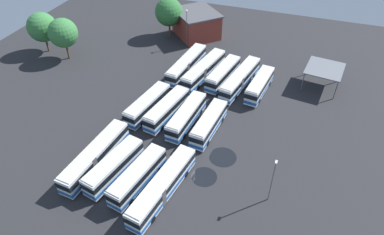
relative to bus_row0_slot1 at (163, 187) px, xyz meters
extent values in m
plane|color=#28282B|center=(15.36, 2.08, -1.80)|extent=(107.62, 107.62, 0.00)
cube|color=silver|center=(0.05, -0.01, -0.02)|extent=(14.31, 4.71, 2.95)
cube|color=beige|center=(0.05, -0.01, 1.52)|extent=(13.72, 4.42, 0.14)
cube|color=black|center=(0.05, -0.01, 0.45)|extent=(14.39, 4.75, 0.94)
cube|color=#1E56A8|center=(0.05, -0.01, -0.85)|extent=(14.39, 4.75, 0.59)
cube|color=black|center=(7.02, -1.14, 0.55)|extent=(0.38, 2.02, 1.09)
cube|color=#47474C|center=(-1.48, 0.24, -0.02)|extent=(1.29, 2.64, 2.83)
cylinder|color=black|center=(4.55, 0.42, -1.30)|extent=(1.04, 0.46, 1.00)
cylinder|color=black|center=(4.18, -1.83, -1.30)|extent=(1.04, 0.46, 1.00)
cylinder|color=black|center=(-4.08, 1.82, -1.30)|extent=(1.04, 0.46, 1.00)
cylinder|color=black|center=(-4.44, -0.43, -1.30)|extent=(1.04, 0.46, 1.00)
cube|color=silver|center=(0.55, 4.05, -0.02)|extent=(10.96, 4.41, 2.95)
cube|color=beige|center=(0.55, 4.05, 1.52)|extent=(10.50, 4.14, 0.14)
cube|color=black|center=(0.55, 4.05, 0.45)|extent=(11.02, 4.46, 0.94)
cube|color=#1E56A8|center=(0.55, 4.05, -0.85)|extent=(11.02, 4.46, 0.59)
cube|color=black|center=(5.81, 3.06, 0.55)|extent=(0.43, 2.01, 1.09)
cylinder|color=black|center=(4.01, 4.56, -1.30)|extent=(1.04, 0.48, 1.00)
cylinder|color=black|center=(3.59, 2.32, -1.30)|extent=(1.04, 0.48, 1.00)
cylinder|color=black|center=(-2.50, 5.78, -1.30)|extent=(1.04, 0.48, 1.00)
cylinder|color=black|center=(-2.92, 3.54, -1.30)|extent=(1.04, 0.48, 1.00)
cube|color=silver|center=(1.06, 8.13, -0.02)|extent=(10.97, 4.57, 2.95)
cube|color=beige|center=(1.06, 8.13, 1.52)|extent=(10.51, 4.29, 0.14)
cube|color=black|center=(1.06, 8.13, 0.45)|extent=(11.03, 4.62, 0.94)
cube|color=#1E56A8|center=(1.06, 8.13, -0.85)|extent=(11.03, 4.62, 0.59)
cube|color=black|center=(6.31, 7.06, 0.55)|extent=(0.47, 2.00, 1.09)
cylinder|color=black|center=(4.54, 8.58, -1.30)|extent=(1.04, 0.49, 1.00)
cylinder|color=black|center=(4.08, 6.35, -1.30)|extent=(1.04, 0.49, 1.00)
cylinder|color=black|center=(-1.96, 9.91, -1.30)|extent=(1.04, 0.49, 1.00)
cylinder|color=black|center=(-2.42, 7.68, -1.30)|extent=(1.04, 0.49, 1.00)
cube|color=silver|center=(1.95, 11.77, -0.02)|extent=(14.26, 3.76, 2.95)
cube|color=beige|center=(1.95, 11.77, 1.52)|extent=(13.68, 3.51, 0.14)
cube|color=black|center=(1.95, 11.77, 0.45)|extent=(14.34, 3.80, 0.94)
cube|color=#1E56A8|center=(1.95, 11.77, -0.85)|extent=(14.34, 3.80, 0.59)
cube|color=black|center=(8.98, 11.12, 0.55)|extent=(0.25, 2.03, 1.09)
cube|color=#47474C|center=(0.40, 11.91, -0.02)|extent=(1.13, 2.60, 2.83)
cylinder|color=black|center=(6.40, 12.50, -1.30)|extent=(1.02, 0.39, 1.00)
cylinder|color=black|center=(6.19, 10.23, -1.30)|extent=(1.02, 0.39, 1.00)
cylinder|color=black|center=(-2.30, 13.30, -1.30)|extent=(1.02, 0.39, 1.00)
cylinder|color=black|center=(-2.51, 11.03, -1.30)|extent=(1.02, 0.39, 1.00)
cube|color=silver|center=(14.76, -2.02, -0.02)|extent=(10.62, 3.49, 2.95)
cube|color=beige|center=(14.76, -2.02, 1.52)|extent=(10.18, 3.25, 0.14)
cube|color=black|center=(14.76, -2.02, 0.45)|extent=(10.67, 3.53, 0.94)
cube|color=#1E56A8|center=(14.76, -2.02, -0.85)|extent=(10.67, 3.53, 0.59)
cube|color=black|center=(19.96, -2.53, 0.55)|extent=(0.26, 2.03, 1.09)
cylinder|color=black|center=(18.09, -1.20, -1.30)|extent=(1.02, 0.40, 1.00)
cylinder|color=black|center=(17.87, -3.47, -1.30)|extent=(1.02, 0.40, 1.00)
cylinder|color=black|center=(11.66, -0.57, -1.30)|extent=(1.02, 0.40, 1.00)
cylinder|color=black|center=(11.43, -2.84, -1.30)|extent=(1.02, 0.40, 1.00)
cube|color=silver|center=(15.34, 2.19, -0.02)|extent=(11.39, 3.50, 2.95)
cube|color=beige|center=(15.34, 2.19, 1.52)|extent=(10.93, 3.26, 0.14)
cube|color=black|center=(15.34, 2.19, 0.45)|extent=(11.45, 3.54, 0.94)
cube|color=#1E56A8|center=(15.34, 2.19, -0.85)|extent=(11.45, 3.54, 0.59)
cube|color=black|center=(20.93, 1.68, 0.55)|extent=(0.25, 2.03, 1.09)
cylinder|color=black|center=(18.90, 3.01, -1.30)|extent=(1.02, 0.39, 1.00)
cylinder|color=black|center=(18.69, 0.74, -1.30)|extent=(1.02, 0.39, 1.00)
cylinder|color=black|center=(11.98, 3.64, -1.30)|extent=(1.02, 0.39, 1.00)
cylinder|color=black|center=(11.77, 1.37, -1.30)|extent=(1.02, 0.39, 1.00)
cube|color=silver|center=(16.00, 6.10, -0.02)|extent=(11.29, 4.46, 2.95)
cube|color=beige|center=(16.00, 6.10, 1.52)|extent=(10.82, 4.18, 0.14)
cube|color=black|center=(16.00, 6.10, 0.45)|extent=(11.35, 4.51, 0.94)
cube|color=#1E56A8|center=(16.00, 6.10, -0.85)|extent=(11.35, 4.51, 0.59)
cube|color=black|center=(21.43, 5.09, 0.55)|extent=(0.43, 2.01, 1.09)
cylinder|color=black|center=(19.57, 6.60, -1.30)|extent=(1.04, 0.48, 1.00)
cylinder|color=black|center=(19.15, 4.36, -1.30)|extent=(1.04, 0.48, 1.00)
cylinder|color=black|center=(12.85, 7.85, -1.30)|extent=(1.04, 0.48, 1.00)
cylinder|color=black|center=(12.43, 5.61, -1.30)|extent=(1.04, 0.48, 1.00)
cube|color=silver|center=(16.05, 9.81, -0.02)|extent=(11.34, 4.33, 2.95)
cube|color=beige|center=(16.05, 9.81, 1.52)|extent=(10.87, 4.06, 0.14)
cube|color=black|center=(16.05, 9.81, 0.45)|extent=(11.40, 4.38, 0.94)
cube|color=#1E56A8|center=(16.05, 9.81, -0.85)|extent=(11.40, 4.38, 0.59)
cube|color=black|center=(21.52, 8.86, 0.55)|extent=(0.41, 2.01, 1.09)
cylinder|color=black|center=(19.62, 10.35, -1.30)|extent=(1.04, 0.47, 1.00)
cylinder|color=black|center=(19.24, 8.10, -1.30)|extent=(1.04, 0.47, 1.00)
cylinder|color=black|center=(12.85, 11.52, -1.30)|extent=(1.04, 0.47, 1.00)
cylinder|color=black|center=(12.47, 9.27, -1.30)|extent=(1.04, 0.47, 1.00)
cube|color=silver|center=(28.79, -7.78, -0.02)|extent=(10.61, 3.83, 2.95)
cube|color=beige|center=(28.79, -7.78, 1.52)|extent=(10.18, 3.58, 0.14)
cube|color=black|center=(28.79, -7.78, 0.45)|extent=(10.67, 3.88, 0.94)
cube|color=#1E56A8|center=(28.79, -7.78, -0.85)|extent=(10.67, 3.88, 0.59)
cube|color=black|center=(33.94, -8.47, 0.55)|extent=(0.33, 2.02, 1.09)
cylinder|color=black|center=(32.13, -7.08, -1.30)|extent=(1.03, 0.43, 1.00)
cylinder|color=black|center=(31.83, -9.34, -1.30)|extent=(1.03, 0.43, 1.00)
cylinder|color=black|center=(25.75, -6.22, -1.30)|extent=(1.03, 0.43, 1.00)
cylinder|color=black|center=(25.45, -8.48, -1.30)|extent=(1.03, 0.43, 1.00)
cube|color=silver|center=(29.68, -3.76, -0.02)|extent=(14.31, 5.11, 2.95)
cube|color=beige|center=(29.68, -3.76, 1.52)|extent=(13.72, 4.81, 0.14)
cube|color=black|center=(29.68, -3.76, 0.45)|extent=(14.39, 5.16, 0.94)
cube|color=#1E56A8|center=(29.68, -3.76, -0.85)|extent=(14.39, 5.16, 0.59)
cube|color=black|center=(36.61, -5.09, 0.55)|extent=(0.44, 2.01, 1.09)
cube|color=#47474C|center=(28.16, -3.46, -0.02)|extent=(1.36, 2.65, 2.83)
cylinder|color=black|center=(34.18, -3.46, -1.30)|extent=(1.04, 0.48, 1.00)
cylinder|color=black|center=(33.75, -5.70, -1.30)|extent=(1.04, 0.48, 1.00)
cylinder|color=black|center=(25.60, -1.81, -1.30)|extent=(1.04, 0.48, 1.00)
cylinder|color=black|center=(25.17, -4.05, -1.30)|extent=(1.04, 0.48, 1.00)
cube|color=silver|center=(30.36, -0.07, -0.02)|extent=(11.44, 4.45, 2.95)
cube|color=beige|center=(30.36, -0.07, 1.52)|extent=(10.96, 4.17, 0.14)
cube|color=black|center=(30.36, -0.07, 0.45)|extent=(11.50, 4.49, 0.94)
cube|color=#1E56A8|center=(30.36, -0.07, -0.85)|extent=(11.50, 4.49, 0.59)
cube|color=black|center=(35.87, -1.08, 0.55)|extent=(0.42, 2.01, 1.09)
cylinder|color=black|center=(33.97, 0.42, -1.30)|extent=(1.04, 0.47, 1.00)
cylinder|color=black|center=(33.56, -1.82, -1.30)|extent=(1.04, 0.47, 1.00)
cylinder|color=black|center=(27.16, 1.67, -1.30)|extent=(1.04, 0.47, 1.00)
cylinder|color=black|center=(26.75, -0.57, -1.30)|extent=(1.04, 0.47, 1.00)
cube|color=silver|center=(30.45, 4.00, -0.02)|extent=(14.31, 5.22, 2.95)
cube|color=beige|center=(30.45, 4.00, 1.52)|extent=(13.71, 4.92, 0.14)
cube|color=black|center=(30.45, 4.00, 0.45)|extent=(14.38, 5.27, 0.94)
cube|color=#1E56A8|center=(30.45, 4.00, -0.85)|extent=(14.38, 5.27, 0.59)
cube|color=black|center=(37.37, 2.60, 0.55)|extent=(0.46, 2.00, 1.09)
cube|color=#47474C|center=(28.93, 4.31, -0.02)|extent=(1.38, 2.66, 2.83)
cylinder|color=black|center=(34.96, 4.25, -1.30)|extent=(1.04, 0.49, 1.00)
cylinder|color=black|center=(34.51, 2.01, -1.30)|extent=(1.04, 0.49, 1.00)
cylinder|color=black|center=(26.39, 5.98, -1.30)|extent=(1.04, 0.49, 1.00)
cylinder|color=black|center=(25.94, 3.75, -1.30)|extent=(1.04, 0.49, 1.00)
cube|color=silver|center=(31.17, 8.02, -0.02)|extent=(14.28, 4.01, 2.95)
cube|color=beige|center=(31.17, 8.02, 1.52)|extent=(13.70, 3.75, 0.14)
cube|color=black|center=(31.17, 8.02, 0.45)|extent=(14.36, 4.05, 0.94)
cube|color=#1E56A8|center=(31.17, 8.02, -0.85)|extent=(14.36, 4.05, 0.59)
cube|color=black|center=(38.19, 7.24, 0.55)|extent=(0.28, 2.03, 1.09)
cube|color=#47474C|center=(29.63, 8.19, -0.02)|extent=(1.17, 2.61, 2.83)
cylinder|color=black|center=(35.64, 8.67, -1.30)|extent=(1.03, 0.41, 1.00)
cylinder|color=black|center=(35.39, 6.40, -1.30)|extent=(1.03, 0.41, 1.00)
cylinder|color=black|center=(26.95, 9.63, -1.30)|extent=(1.03, 0.41, 1.00)
cylinder|color=black|center=(26.70, 7.36, -1.30)|extent=(1.03, 0.41, 1.00)
cube|color=maroon|center=(48.00, 11.63, 1.10)|extent=(13.25, 13.25, 5.79)
cube|color=#4C4C51|center=(48.00, 11.63, 4.17)|extent=(14.04, 14.05, 0.36)
cube|color=black|center=(51.55, 15.20, -0.70)|extent=(1.32, 1.31, 2.20)
cube|color=slate|center=(35.30, -18.96, 2.23)|extent=(8.15, 7.66, 0.20)
cylinder|color=#59595B|center=(39.04, -16.36, 0.17)|extent=(0.20, 0.20, 3.93)
cylinder|color=#59595B|center=(38.23, -22.46, 0.17)|extent=(0.20, 0.20, 3.93)
cylinder|color=#59595B|center=(32.37, -15.47, 0.17)|extent=(0.20, 0.20, 3.93)
cylinder|color=#59595B|center=(31.56, -21.57, 0.17)|extent=(0.20, 0.20, 3.93)
cylinder|color=slate|center=(42.24, 12.01, 2.42)|extent=(0.16, 0.16, 8.43)
cube|color=silver|center=(42.24, 12.01, 6.81)|extent=(0.56, 0.28, 0.20)
cylinder|color=slate|center=(4.13, -13.94, 1.86)|extent=(0.16, 0.16, 7.31)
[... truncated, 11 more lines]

